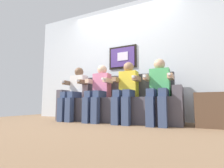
{
  "coord_description": "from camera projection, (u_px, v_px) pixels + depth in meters",
  "views": [
    {
      "loc": [
        1.33,
        -2.67,
        0.35
      ],
      "look_at": [
        0.0,
        0.15,
        0.7
      ],
      "focal_mm": 27.28,
      "sensor_mm": 36.0,
      "label": 1
    }
  ],
  "objects": [
    {
      "name": "side_table_right",
      "position": [
        209.0,
        110.0,
        2.5
      ],
      "size": [
        0.4,
        0.4,
        0.5
      ],
      "color": "brown",
      "rests_on": "ground_plane"
    },
    {
      "name": "couch",
      "position": [
        116.0,
        105.0,
        3.25
      ],
      "size": [
        2.4,
        0.58,
        0.9
      ],
      "color": "#514C56",
      "rests_on": "ground_plane"
    },
    {
      "name": "person_rightmost",
      "position": [
        159.0,
        87.0,
        2.78
      ],
      "size": [
        0.46,
        0.56,
        1.11
      ],
      "color": "#4CB266",
      "rests_on": "ground_plane"
    },
    {
      "name": "person_leftmost",
      "position": [
        75.0,
        91.0,
        3.49
      ],
      "size": [
        0.46,
        0.56,
        1.11
      ],
      "color": "white",
      "rests_on": "ground_plane"
    },
    {
      "name": "person_right_center",
      "position": [
        127.0,
        89.0,
        3.02
      ],
      "size": [
        0.46,
        0.56,
        1.11
      ],
      "color": "yellow",
      "rests_on": "ground_plane"
    },
    {
      "name": "ground_plane",
      "position": [
        108.0,
        123.0,
        2.93
      ],
      "size": [
        6.24,
        6.24,
        0.0
      ],
      "primitive_type": "plane",
      "color": "#8C6B4C"
    },
    {
      "name": "back_wall_assembly",
      "position": [
        124.0,
        60.0,
        3.76
      ],
      "size": [
        4.8,
        0.1,
        2.6
      ],
      "color": "silver",
      "rests_on": "ground_plane"
    },
    {
      "name": "person_left_center",
      "position": [
        99.0,
        90.0,
        3.26
      ],
      "size": [
        0.46,
        0.56,
        1.11
      ],
      "color": "pink",
      "rests_on": "ground_plane"
    }
  ]
}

